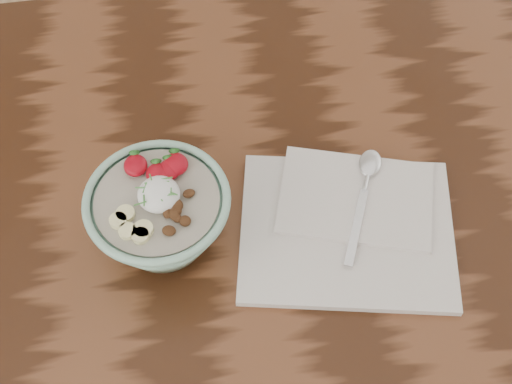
# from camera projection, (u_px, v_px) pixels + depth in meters

# --- Properties ---
(table) EXTENTS (1.60, 0.90, 0.75)m
(table) POSITION_uv_depth(u_px,v_px,m) (314.00, 234.00, 1.03)
(table) COLOR #341A0D
(table) RESTS_ON ground
(breakfast_bowl) EXTENTS (0.18, 0.18, 0.12)m
(breakfast_bowl) POSITION_uv_depth(u_px,v_px,m) (160.00, 215.00, 0.87)
(breakfast_bowl) COLOR #91C3AB
(breakfast_bowl) RESTS_ON table
(napkin) EXTENTS (0.31, 0.27, 0.02)m
(napkin) POSITION_uv_depth(u_px,v_px,m) (349.00, 223.00, 0.92)
(napkin) COLOR silver
(napkin) RESTS_ON table
(spoon) EXTENTS (0.09, 0.17, 0.01)m
(spoon) POSITION_uv_depth(u_px,v_px,m) (367.00, 178.00, 0.94)
(spoon) COLOR silver
(spoon) RESTS_ON napkin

